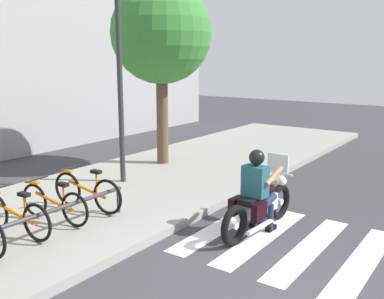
{
  "coord_description": "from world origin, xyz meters",
  "views": [
    {
      "loc": [
        -4.86,
        -2.19,
        2.92
      ],
      "look_at": [
        1.91,
        2.62,
        1.18
      ],
      "focal_mm": 40.94,
      "sensor_mm": 36.0,
      "label": 1
    }
  ],
  "objects_px": {
    "bicycle_4": "(54,203)",
    "bicycle_5": "(87,191)",
    "tree_near_rack": "(161,34)",
    "bicycle_3": "(15,215)",
    "motorcycle": "(259,205)",
    "bike_rack": "(14,225)",
    "rider": "(258,185)",
    "street_lamp": "(119,66)"
  },
  "relations": [
    {
      "from": "bicycle_4",
      "to": "bicycle_5",
      "type": "bearing_deg",
      "value": -0.08
    },
    {
      "from": "bicycle_5",
      "to": "tree_near_rack",
      "type": "distance_m",
      "value": 4.94
    },
    {
      "from": "bicycle_4",
      "to": "bicycle_5",
      "type": "xyz_separation_m",
      "value": [
        0.73,
        -0.0,
        0.02
      ]
    },
    {
      "from": "tree_near_rack",
      "to": "bicycle_5",
      "type": "bearing_deg",
      "value": -161.72
    },
    {
      "from": "bicycle_5",
      "to": "bicycle_3",
      "type": "bearing_deg",
      "value": 179.97
    },
    {
      "from": "bicycle_3",
      "to": "motorcycle",
      "type": "bearing_deg",
      "value": -46.51
    },
    {
      "from": "bike_rack",
      "to": "bicycle_4",
      "type": "bearing_deg",
      "value": 26.77
    },
    {
      "from": "bicycle_3",
      "to": "bike_rack",
      "type": "relative_size",
      "value": 0.38
    },
    {
      "from": "rider",
      "to": "tree_near_rack",
      "type": "height_order",
      "value": "tree_near_rack"
    },
    {
      "from": "bicycle_3",
      "to": "bike_rack",
      "type": "bearing_deg",
      "value": -123.45
    },
    {
      "from": "bicycle_4",
      "to": "street_lamp",
      "type": "bearing_deg",
      "value": 18.19
    },
    {
      "from": "street_lamp",
      "to": "tree_near_rack",
      "type": "relative_size",
      "value": 0.95
    },
    {
      "from": "rider",
      "to": "bicycle_4",
      "type": "height_order",
      "value": "rider"
    },
    {
      "from": "rider",
      "to": "street_lamp",
      "type": "relative_size",
      "value": 0.32
    },
    {
      "from": "rider",
      "to": "bicycle_5",
      "type": "xyz_separation_m",
      "value": [
        -1.19,
        2.88,
        -0.33
      ]
    },
    {
      "from": "rider",
      "to": "bicycle_3",
      "type": "xyz_separation_m",
      "value": [
        -2.66,
        2.88,
        -0.34
      ]
    },
    {
      "from": "tree_near_rack",
      "to": "bicycle_3",
      "type": "bearing_deg",
      "value": -166.67
    },
    {
      "from": "bicycle_3",
      "to": "tree_near_rack",
      "type": "distance_m",
      "value": 6.13
    },
    {
      "from": "motorcycle",
      "to": "tree_near_rack",
      "type": "xyz_separation_m",
      "value": [
        2.46,
        4.12,
        3.04
      ]
    },
    {
      "from": "bicycle_3",
      "to": "street_lamp",
      "type": "bearing_deg",
      "value": 14.3
    },
    {
      "from": "bicycle_5",
      "to": "street_lamp",
      "type": "xyz_separation_m",
      "value": [
        1.8,
        0.83,
        2.24
      ]
    },
    {
      "from": "bike_rack",
      "to": "street_lamp",
      "type": "relative_size",
      "value": 0.93
    },
    {
      "from": "motorcycle",
      "to": "bike_rack",
      "type": "xyz_separation_m",
      "value": [
        -3.1,
        2.33,
        0.1
      ]
    },
    {
      "from": "tree_near_rack",
      "to": "rider",
      "type": "bearing_deg",
      "value": -121.68
    },
    {
      "from": "tree_near_rack",
      "to": "street_lamp",
      "type": "bearing_deg",
      "value": -168.32
    },
    {
      "from": "motorcycle",
      "to": "bike_rack",
      "type": "distance_m",
      "value": 3.88
    },
    {
      "from": "bicycle_4",
      "to": "tree_near_rack",
      "type": "xyz_separation_m",
      "value": [
        4.46,
        1.23,
        3.02
      ]
    },
    {
      "from": "bicycle_3",
      "to": "bicycle_5",
      "type": "distance_m",
      "value": 1.47
    },
    {
      "from": "bicycle_4",
      "to": "motorcycle",
      "type": "bearing_deg",
      "value": -55.22
    },
    {
      "from": "tree_near_rack",
      "to": "motorcycle",
      "type": "bearing_deg",
      "value": -120.85
    },
    {
      "from": "motorcycle",
      "to": "rider",
      "type": "distance_m",
      "value": 0.38
    },
    {
      "from": "motorcycle",
      "to": "tree_near_rack",
      "type": "distance_m",
      "value": 5.68
    },
    {
      "from": "rider",
      "to": "bicycle_3",
      "type": "bearing_deg",
      "value": 132.76
    },
    {
      "from": "motorcycle",
      "to": "tree_near_rack",
      "type": "height_order",
      "value": "tree_near_rack"
    },
    {
      "from": "rider",
      "to": "bicycle_5",
      "type": "bearing_deg",
      "value": 112.55
    },
    {
      "from": "bicycle_3",
      "to": "bike_rack",
      "type": "distance_m",
      "value": 0.67
    },
    {
      "from": "rider",
      "to": "motorcycle",
      "type": "bearing_deg",
      "value": -6.06
    },
    {
      "from": "bike_rack",
      "to": "tree_near_rack",
      "type": "bearing_deg",
      "value": 17.8
    },
    {
      "from": "bicycle_3",
      "to": "bicycle_4",
      "type": "distance_m",
      "value": 0.73
    },
    {
      "from": "bike_rack",
      "to": "motorcycle",
      "type": "bearing_deg",
      "value": -36.92
    },
    {
      "from": "rider",
      "to": "tree_near_rack",
      "type": "relative_size",
      "value": 0.3
    },
    {
      "from": "street_lamp",
      "to": "bike_rack",
      "type": "bearing_deg",
      "value": -159.1
    }
  ]
}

